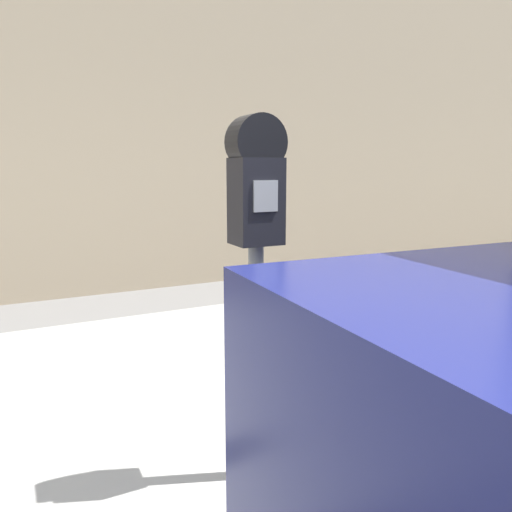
{
  "coord_description": "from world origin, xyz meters",
  "views": [
    {
      "loc": [
        -0.57,
        -0.5,
        1.37
      ],
      "look_at": [
        0.26,
        1.16,
        1.03
      ],
      "focal_mm": 35.0,
      "sensor_mm": 36.0,
      "label": 1
    }
  ],
  "objects": [
    {
      "name": "building_facade",
      "position": [
        0.0,
        5.1,
        2.78
      ],
      "size": [
        24.0,
        0.3,
        5.56
      ],
      "color": "tan",
      "rests_on": "ground_plane"
    },
    {
      "name": "parking_meter",
      "position": [
        0.26,
        1.16,
        1.17
      ],
      "size": [
        0.2,
        0.15,
        1.43
      ],
      "color": "slate",
      "rests_on": "sidewalk"
    },
    {
      "name": "sidewalk",
      "position": [
        0.0,
        2.2,
        0.06
      ],
      "size": [
        24.0,
        2.8,
        0.12
      ],
      "color": "#9E9B96",
      "rests_on": "ground_plane"
    }
  ]
}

